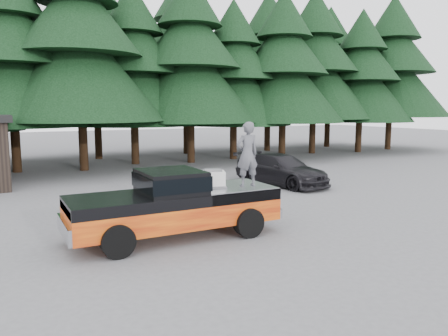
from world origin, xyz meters
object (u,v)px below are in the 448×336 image
parked_car (281,170)px  man_on_bed (247,154)px  pickup_truck (175,214)px  air_compressor (213,179)px

parked_car → man_on_bed: bearing=-144.6°
pickup_truck → parked_car: bearing=36.5°
air_compressor → parked_car: (6.35, 5.58, -0.83)m
pickup_truck → parked_car: size_ratio=1.20×
air_compressor → parked_car: air_compressor is taller
man_on_bed → parked_car: (5.39, 5.91, -1.56)m
air_compressor → pickup_truck: bearing=-159.1°
man_on_bed → parked_car: size_ratio=0.38×
pickup_truck → air_compressor: air_compressor is taller
pickup_truck → man_on_bed: man_on_bed is taller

